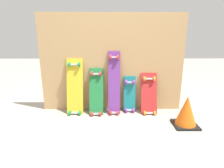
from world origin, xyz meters
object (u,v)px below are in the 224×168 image
object	(u,v)px
skateboard_red	(149,96)
skateboard_purple	(114,85)
skateboard_green	(96,94)
skateboard_teal	(130,96)
skateboard_yellow	(75,89)
traffic_cone	(186,111)

from	to	relation	value
skateboard_red	skateboard_purple	bearing A→B (deg)	179.09
skateboard_green	skateboard_teal	xyz separation A→B (m)	(0.50, 0.06, -0.06)
skateboard_yellow	skateboard_teal	bearing A→B (deg)	2.82
skateboard_yellow	skateboard_purple	size ratio (longest dim) A/B	0.89
skateboard_green	skateboard_red	distance (m)	0.79
skateboard_yellow	traffic_cone	xyz separation A→B (m)	(1.51, -0.44, -0.18)
skateboard_yellow	skateboard_purple	world-z (taller)	skateboard_purple
skateboard_green	skateboard_purple	size ratio (longest dim) A/B	0.75
skateboard_green	skateboard_purple	distance (m)	0.29
skateboard_teal	traffic_cone	bearing A→B (deg)	-34.69
skateboard_green	skateboard_teal	bearing A→B (deg)	7.23
skateboard_teal	skateboard_red	distance (m)	0.29
skateboard_yellow	traffic_cone	distance (m)	1.58
skateboard_purple	skateboard_red	bearing A→B (deg)	-0.91
traffic_cone	skateboard_purple	bearing A→B (deg)	154.77
skateboard_green	traffic_cone	xyz separation A→B (m)	(1.19, -0.41, -0.10)
skateboard_yellow	skateboard_red	xyz separation A→B (m)	(1.10, -0.01, -0.11)
skateboard_green	traffic_cone	distance (m)	1.26
skateboard_green	skateboard_purple	bearing A→B (deg)	4.90
skateboard_purple	skateboard_teal	xyz separation A→B (m)	(0.24, 0.04, -0.19)
skateboard_red	traffic_cone	world-z (taller)	skateboard_red
skateboard_yellow	traffic_cone	bearing A→B (deg)	-16.12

